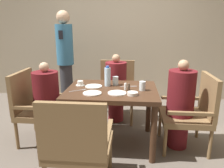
{
  "coord_description": "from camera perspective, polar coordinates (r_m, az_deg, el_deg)",
  "views": [
    {
      "loc": [
        0.24,
        -2.52,
        1.48
      ],
      "look_at": [
        0.0,
        0.04,
        0.78
      ],
      "focal_mm": 35.0,
      "sensor_mm": 36.0,
      "label": 1
    }
  ],
  "objects": [
    {
      "name": "ground_plane",
      "position": [
        2.93,
        -0.08,
        -15.04
      ],
      "size": [
        16.0,
        16.0,
        0.0
      ],
      "primitive_type": "plane",
      "color": "#60564C"
    },
    {
      "name": "wall_back",
      "position": [
        4.45,
        2.29,
        14.23
      ],
      "size": [
        8.0,
        0.06,
        2.8
      ],
      "color": "tan",
      "rests_on": "ground_plane"
    },
    {
      "name": "dining_table",
      "position": [
        2.67,
        -0.08,
        -3.46
      ],
      "size": [
        1.09,
        0.85,
        0.73
      ],
      "color": "#422819",
      "rests_on": "ground_plane"
    },
    {
      "name": "chair_left_side",
      "position": [
        2.97,
        -19.25,
        -5.23
      ],
      "size": [
        0.56,
        0.56,
        0.92
      ],
      "color": "brown",
      "rests_on": "ground_plane"
    },
    {
      "name": "diner_in_left_chair",
      "position": [
        2.89,
        -16.62,
        -4.48
      ],
      "size": [
        0.32,
        0.32,
        1.04
      ],
      "color": "#5B1419",
      "rests_on": "ground_plane"
    },
    {
      "name": "chair_far_side",
      "position": [
        3.53,
        1.21,
        -1.14
      ],
      "size": [
        0.56,
        0.56,
        0.92
      ],
      "color": "brown",
      "rests_on": "ground_plane"
    },
    {
      "name": "diner_in_far_chair",
      "position": [
        3.37,
        1.03,
        -0.91
      ],
      "size": [
        0.32,
        0.32,
        1.05
      ],
      "color": "maroon",
      "rests_on": "ground_plane"
    },
    {
      "name": "chair_right_side",
      "position": [
        2.81,
        20.26,
        -6.49
      ],
      "size": [
        0.56,
        0.56,
        0.92
      ],
      "color": "brown",
      "rests_on": "ground_plane"
    },
    {
      "name": "diner_in_right_chair",
      "position": [
        2.74,
        17.38,
        -4.99
      ],
      "size": [
        0.32,
        0.32,
        1.09
      ],
      "color": "#5B1419",
      "rests_on": "ground_plane"
    },
    {
      "name": "chair_near_corner",
      "position": [
        1.99,
        -8.96,
        -14.92
      ],
      "size": [
        0.56,
        0.56,
        0.92
      ],
      "color": "brown",
      "rests_on": "ground_plane"
    },
    {
      "name": "standing_host",
      "position": [
        3.93,
        -12.11,
        6.74
      ],
      "size": [
        0.29,
        0.33,
        1.71
      ],
      "color": "#2D2D33",
      "rests_on": "ground_plane"
    },
    {
      "name": "plate_main_left",
      "position": [
        2.74,
        -4.83,
        -0.6
      ],
      "size": [
        0.21,
        0.21,
        0.01
      ],
      "color": "white",
      "rests_on": "dining_table"
    },
    {
      "name": "plate_main_right",
      "position": [
        2.47,
        -5.19,
        -2.39
      ],
      "size": [
        0.21,
        0.21,
        0.01
      ],
      "color": "white",
      "rests_on": "dining_table"
    },
    {
      "name": "plate_dessert_center",
      "position": [
        2.46,
        1.34,
        -2.36
      ],
      "size": [
        0.21,
        0.21,
        0.01
      ],
      "color": "white",
      "rests_on": "dining_table"
    },
    {
      "name": "teacup_with_saucer",
      "position": [
        2.81,
        -8.29,
        0.14
      ],
      "size": [
        0.12,
        0.12,
        0.06
      ],
      "color": "white",
      "rests_on": "dining_table"
    },
    {
      "name": "bowl_small",
      "position": [
        2.42,
        5.4,
        -2.5
      ],
      "size": [
        0.12,
        0.12,
        0.04
      ],
      "color": "white",
      "rests_on": "dining_table"
    },
    {
      "name": "water_bottle",
      "position": [
        2.74,
        -1.17,
        1.93
      ],
      "size": [
        0.08,
        0.08,
        0.26
      ],
      "color": "silver",
      "rests_on": "dining_table"
    },
    {
      "name": "glass_tall_near",
      "position": [
        2.59,
        7.95,
        -0.5
      ],
      "size": [
        0.07,
        0.07,
        0.11
      ],
      "color": "silver",
      "rests_on": "dining_table"
    },
    {
      "name": "glass_tall_mid",
      "position": [
        2.8,
        0.92,
        0.86
      ],
      "size": [
        0.07,
        0.07,
        0.11
      ],
      "color": "silver",
      "rests_on": "dining_table"
    },
    {
      "name": "salt_shaker",
      "position": [
        2.58,
        3.52,
        -0.7
      ],
      "size": [
        0.03,
        0.03,
        0.09
      ],
      "color": "white",
      "rests_on": "dining_table"
    },
    {
      "name": "pepper_shaker",
      "position": [
        2.58,
        4.39,
        -0.77
      ],
      "size": [
        0.03,
        0.03,
        0.08
      ],
      "color": "#4C3D2D",
      "rests_on": "dining_table"
    },
    {
      "name": "fork_beside_plate",
      "position": [
        2.6,
        -8.61,
        -1.64
      ],
      "size": [
        0.18,
        0.12,
        0.0
      ],
      "color": "silver",
      "rests_on": "dining_table"
    },
    {
      "name": "knife_beside_plate",
      "position": [
        2.75,
        4.56,
        -0.62
      ],
      "size": [
        0.21,
        0.05,
        0.0
      ],
      "color": "silver",
      "rests_on": "dining_table"
    }
  ]
}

